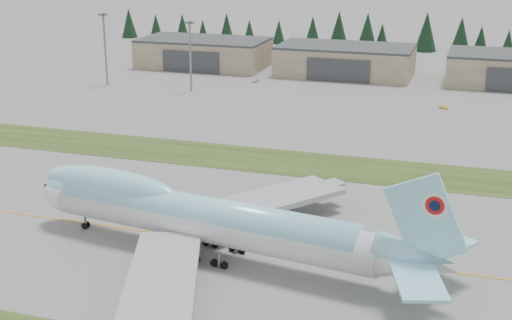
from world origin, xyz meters
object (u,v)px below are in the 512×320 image
(service_vehicle_a, at_px, (256,82))
(service_vehicle_b, at_px, (443,109))
(hangar_left, at_px, (204,53))
(boeing_747_freighter, at_px, (205,218))
(hangar_center, at_px, (345,60))

(service_vehicle_a, relative_size, service_vehicle_b, 1.09)
(hangar_left, bearing_deg, service_vehicle_b, -24.12)
(boeing_747_freighter, relative_size, service_vehicle_b, 23.14)
(service_vehicle_a, distance_m, service_vehicle_b, 67.78)
(boeing_747_freighter, distance_m, hangar_center, 155.78)
(hangar_center, xyz_separation_m, service_vehicle_b, (37.59, -41.45, -5.39))
(boeing_747_freighter, relative_size, hangar_left, 1.57)
(boeing_747_freighter, bearing_deg, service_vehicle_b, 83.67)
(hangar_left, xyz_separation_m, service_vehicle_b, (92.59, -41.45, -5.39))
(boeing_747_freighter, bearing_deg, hangar_center, 101.25)
(service_vehicle_b, bearing_deg, service_vehicle_a, 107.31)
(hangar_left, height_order, service_vehicle_a, hangar_left)
(boeing_747_freighter, height_order, service_vehicle_b, boeing_747_freighter)
(boeing_747_freighter, height_order, hangar_left, boeing_747_freighter)
(boeing_747_freighter, bearing_deg, service_vehicle_a, 112.96)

